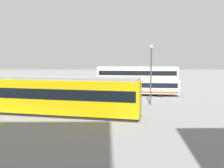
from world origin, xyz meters
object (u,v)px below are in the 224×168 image
object	(u,v)px
pedestrian_near_railing	(79,94)
info_sign	(39,90)
tram_yellow	(65,95)
street_lamp	(151,70)
double_decker_bus	(137,81)

from	to	relation	value
pedestrian_near_railing	info_sign	xyz separation A→B (m)	(3.78, 2.73, 0.76)
pedestrian_near_railing	info_sign	world-z (taller)	info_sign
pedestrian_near_railing	info_sign	distance (m)	4.72
tram_yellow	street_lamp	world-z (taller)	street_lamp
double_decker_bus	street_lamp	size ratio (longest dim) A/B	1.77
street_lamp	double_decker_bus	bearing A→B (deg)	-83.40
tram_yellow	pedestrian_near_railing	size ratio (longest dim) A/B	8.52
tram_yellow	info_sign	distance (m)	5.34
pedestrian_near_railing	tram_yellow	bearing A→B (deg)	88.73
pedestrian_near_railing	info_sign	bearing A→B (deg)	35.80
info_sign	pedestrian_near_railing	bearing A→B (deg)	-144.20
street_lamp	pedestrian_near_railing	bearing A→B (deg)	-14.93
info_sign	street_lamp	world-z (taller)	street_lamp
street_lamp	info_sign	bearing A→B (deg)	2.69
tram_yellow	street_lamp	distance (m)	9.62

